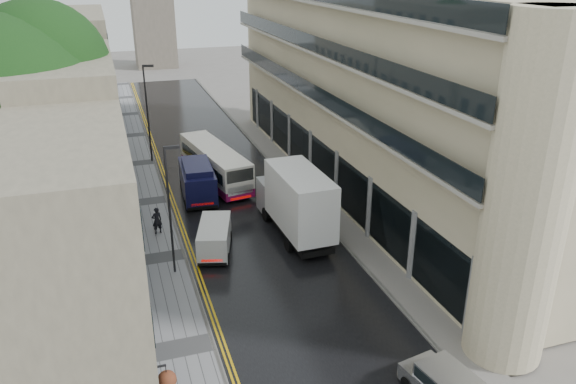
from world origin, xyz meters
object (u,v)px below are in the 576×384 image
pedestrian (157,221)px  lamp_post_far (148,114)px  white_van (198,249)px  lamp_post_near (170,212)px  tree_near (10,148)px  navy_van (186,190)px  white_lorry (288,217)px  tree_far (39,103)px  cream_bus (215,178)px

pedestrian → lamp_post_far: bearing=-109.0°
white_van → pedestrian: pedestrian is taller
lamp_post_near → lamp_post_far: size_ratio=0.89×
tree_near → lamp_post_near: bearing=-19.9°
pedestrian → lamp_post_far: lamp_post_far is taller
white_van → navy_van: 7.60m
white_lorry → navy_van: size_ratio=1.53×
tree_near → lamp_post_far: size_ratio=1.77×
white_van → navy_van: navy_van is taller
white_lorry → lamp_post_near: size_ratio=1.17×
navy_van → white_lorry: bearing=-55.6°
white_lorry → navy_van: 9.03m
tree_near → lamp_post_near: (7.19, -2.60, -3.34)m
tree_far → lamp_post_far: bearing=22.1°
tree_near → white_lorry: bearing=-8.7°
white_lorry → navy_van: white_lorry is taller
navy_van → tree_near: bearing=-145.1°
white_lorry → tree_near: bearing=169.7°
navy_van → lamp_post_near: bearing=-99.7°
cream_bus → white_lorry: 9.78m
lamp_post_near → white_lorry: bearing=4.4°
tree_near → navy_van: tree_near is taller
pedestrian → lamp_post_near: size_ratio=0.24×
pedestrian → lamp_post_far: (0.97, 13.73, 3.08)m
white_van → lamp_post_near: 3.12m
pedestrian → navy_van: bearing=-139.5°
pedestrian → lamp_post_near: (0.36, -4.92, 2.64)m
white_lorry → lamp_post_far: (-5.93, 18.16, 1.88)m
navy_van → lamp_post_far: (-1.29, 10.45, 2.67)m
white_lorry → lamp_post_far: bearing=106.6°
tree_near → cream_bus: size_ratio=1.45×
tree_far → white_van: tree_far is taller
tree_near → tree_far: 13.02m
cream_bus → lamp_post_near: lamp_post_near is taller
tree_near → pedestrian: (6.82, 2.32, -5.98)m
tree_far → white_lorry: bearing=-48.4°
tree_near → lamp_post_far: tree_near is taller
tree_far → tree_near: bearing=-91.3°
tree_far → white_lorry: 20.61m
tree_far → white_van: size_ratio=3.21×
white_van → lamp_post_far: bearing=108.5°
tree_near → white_van: bearing=-12.9°
cream_bus → white_van: (-2.83, -9.34, -0.43)m
navy_van → lamp_post_near: size_ratio=0.76×
pedestrian → tree_far: bearing=-73.5°
tree_near → navy_van: 12.03m
white_lorry → white_van: bearing=177.0°
tree_far → white_van: bearing=-61.0°
cream_bus → white_lorry: (2.29, -9.48, 0.83)m
navy_van → lamp_post_near: lamp_post_near is taller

